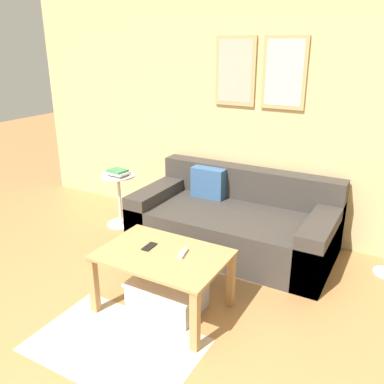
{
  "coord_description": "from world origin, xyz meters",
  "views": [
    {
      "loc": [
        1.58,
        -0.83,
        1.97
      ],
      "look_at": [
        0.1,
        1.81,
        0.85
      ],
      "focal_mm": 38.0,
      "sensor_mm": 36.0,
      "label": 1
    }
  ],
  "objects_px": {
    "coffee_table": "(163,263)",
    "cell_phone": "(149,247)",
    "storage_bin": "(167,294)",
    "remote_control": "(183,253)",
    "couch": "(234,223)",
    "side_table": "(119,195)",
    "book_stack": "(118,173)"
  },
  "relations": [
    {
      "from": "couch",
      "to": "storage_bin",
      "type": "height_order",
      "value": "couch"
    },
    {
      "from": "book_stack",
      "to": "couch",
      "type": "bearing_deg",
      "value": 7.06
    },
    {
      "from": "coffee_table",
      "to": "cell_phone",
      "type": "distance_m",
      "value": 0.17
    },
    {
      "from": "coffee_table",
      "to": "cell_phone",
      "type": "height_order",
      "value": "cell_phone"
    },
    {
      "from": "couch",
      "to": "remote_control",
      "type": "relative_size",
      "value": 13.04
    },
    {
      "from": "coffee_table",
      "to": "book_stack",
      "type": "distance_m",
      "value": 1.66
    },
    {
      "from": "remote_control",
      "to": "cell_phone",
      "type": "relative_size",
      "value": 1.07
    },
    {
      "from": "side_table",
      "to": "cell_phone",
      "type": "relative_size",
      "value": 4.27
    },
    {
      "from": "storage_bin",
      "to": "remote_control",
      "type": "bearing_deg",
      "value": 19.62
    },
    {
      "from": "coffee_table",
      "to": "remote_control",
      "type": "distance_m",
      "value": 0.18
    },
    {
      "from": "coffee_table",
      "to": "couch",
      "type": "bearing_deg",
      "value": 87.32
    },
    {
      "from": "side_table",
      "to": "remote_control",
      "type": "distance_m",
      "value": 1.75
    },
    {
      "from": "book_stack",
      "to": "side_table",
      "type": "bearing_deg",
      "value": 131.8
    },
    {
      "from": "couch",
      "to": "remote_control",
      "type": "distance_m",
      "value": 1.18
    },
    {
      "from": "cell_phone",
      "to": "remote_control",
      "type": "bearing_deg",
      "value": 3.28
    },
    {
      "from": "storage_bin",
      "to": "remote_control",
      "type": "distance_m",
      "value": 0.4
    },
    {
      "from": "side_table",
      "to": "cell_phone",
      "type": "height_order",
      "value": "side_table"
    },
    {
      "from": "couch",
      "to": "storage_bin",
      "type": "bearing_deg",
      "value": -91.68
    },
    {
      "from": "side_table",
      "to": "book_stack",
      "type": "relative_size",
      "value": 2.64
    },
    {
      "from": "remote_control",
      "to": "couch",
      "type": "bearing_deg",
      "value": 81.58
    },
    {
      "from": "side_table",
      "to": "storage_bin",
      "type": "bearing_deg",
      "value": -38.97
    },
    {
      "from": "book_stack",
      "to": "remote_control",
      "type": "height_order",
      "value": "book_stack"
    },
    {
      "from": "remote_control",
      "to": "cell_phone",
      "type": "bearing_deg",
      "value": 172.58
    },
    {
      "from": "side_table",
      "to": "coffee_table",
      "type": "bearing_deg",
      "value": -39.96
    },
    {
      "from": "couch",
      "to": "remote_control",
      "type": "height_order",
      "value": "couch"
    },
    {
      "from": "coffee_table",
      "to": "side_table",
      "type": "bearing_deg",
      "value": 140.04
    },
    {
      "from": "side_table",
      "to": "book_stack",
      "type": "bearing_deg",
      "value": -48.2
    },
    {
      "from": "coffee_table",
      "to": "storage_bin",
      "type": "distance_m",
      "value": 0.28
    },
    {
      "from": "storage_bin",
      "to": "side_table",
      "type": "bearing_deg",
      "value": 141.03
    },
    {
      "from": "storage_bin",
      "to": "remote_control",
      "type": "relative_size",
      "value": 3.82
    },
    {
      "from": "couch",
      "to": "book_stack",
      "type": "bearing_deg",
      "value": -172.94
    },
    {
      "from": "cell_phone",
      "to": "storage_bin",
      "type": "bearing_deg",
      "value": -7.73
    }
  ]
}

